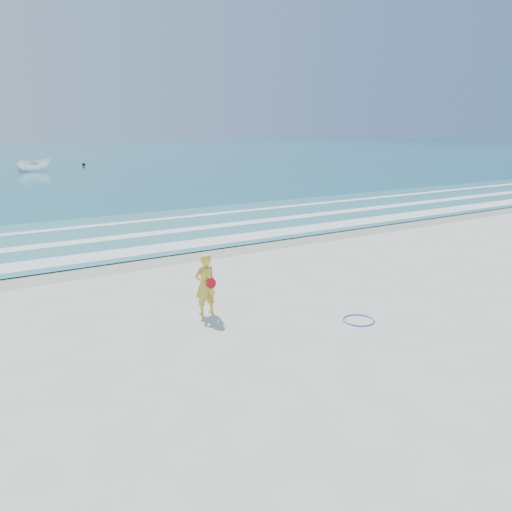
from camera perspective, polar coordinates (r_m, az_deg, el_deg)
ground at (r=12.03m, az=10.33°, el=-8.62°), size 400.00×400.00×0.00m
wet_sand at (r=19.25m, az=-8.10°, el=0.20°), size 400.00×2.40×0.00m
shallow at (r=23.78m, az=-13.15°, el=2.77°), size 400.00×10.00×0.01m
foam_near at (r=20.39m, az=-9.63°, el=1.09°), size 400.00×1.40×0.01m
foam_mid at (r=23.04m, az=-12.48°, el=2.46°), size 400.00×0.90×0.01m
foam_far at (r=26.11m, az=-15.02°, el=3.68°), size 400.00×0.60×0.01m
hoop at (r=12.79m, az=11.65°, el=-7.20°), size 1.04×1.04×0.03m
boat at (r=62.05m, az=-24.05°, el=9.50°), size 3.93×1.63×1.49m
buoy at (r=68.97m, az=-19.10°, el=9.85°), size 0.42×0.42×0.42m
woman at (r=12.78m, az=-5.83°, el=-3.27°), size 0.61×0.43×1.60m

